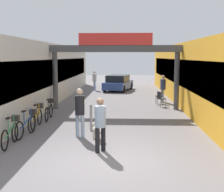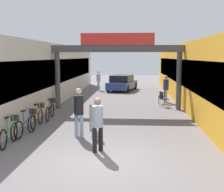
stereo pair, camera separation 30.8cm
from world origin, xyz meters
TOP-DOWN VIEW (x-y plane):
  - ground_plane at (0.00, 0.00)m, footprint 80.00×80.00m
  - storefront_left at (-5.09, 11.00)m, footprint 3.00×26.00m
  - storefront_right at (5.09, 11.00)m, footprint 3.00×26.00m
  - arcade_sign_gateway at (0.00, 8.51)m, footprint 7.40×0.47m
  - pedestrian_with_dog at (-1.09, 2.39)m, footprint 0.47×0.47m
  - pedestrian_companion at (-0.21, 0.69)m, footprint 0.48×0.48m
  - pedestrian_carrying_crate at (2.94, 11.29)m, footprint 0.43×0.43m
  - pedestrian_elderly_walking at (-2.10, 18.00)m, footprint 0.42×0.42m
  - dog_on_leash at (-0.43, 2.09)m, footprint 0.54×0.83m
  - bicycle_green_nearest at (-3.20, 1.28)m, footprint 0.46×1.69m
  - bicycle_blue_second at (-3.07, 2.53)m, footprint 0.46×1.68m
  - bicycle_orange_third at (-3.11, 3.98)m, footprint 0.46×1.69m
  - bicycle_black_farthest at (-2.99, 5.57)m, footprint 0.46×1.69m
  - bollard_post_metal at (-0.80, 3.41)m, footprint 0.10×0.10m
  - cafe_chair_black_nearer at (2.59, 9.41)m, footprint 0.52×0.52m
  - cafe_chair_black_farther at (2.70, 10.61)m, footprint 0.40×0.40m
  - parked_car_blue at (-0.07, 17.96)m, footprint 2.62×4.29m

SIDE VIEW (x-z plane):
  - ground_plane at x=0.00m, z-range 0.00..0.00m
  - dog_on_leash at x=-0.43m, z-range 0.08..0.66m
  - bicycle_green_nearest at x=-3.20m, z-range -0.05..0.93m
  - bicycle_blue_second at x=-3.07m, z-range -0.05..0.93m
  - bicycle_orange_third at x=-3.11m, z-range -0.05..0.93m
  - bicycle_black_farthest at x=-2.99m, z-range -0.05..0.93m
  - bollard_post_metal at x=-0.80m, z-range 0.01..1.06m
  - cafe_chair_black_nearer at x=2.59m, z-range 0.10..0.99m
  - cafe_chair_black_farther at x=2.70m, z-range 0.10..0.99m
  - parked_car_blue at x=-0.07m, z-range -0.02..1.31m
  - pedestrian_elderly_walking at x=-2.10m, z-range 0.12..1.78m
  - pedestrian_companion at x=-0.21m, z-range 0.12..1.79m
  - pedestrian_carrying_crate at x=2.94m, z-range 0.13..1.85m
  - pedestrian_with_dog at x=-1.09m, z-range 0.14..1.91m
  - storefront_left at x=-5.09m, z-range 0.00..3.65m
  - storefront_right at x=5.09m, z-range 0.00..3.65m
  - arcade_sign_gateway at x=0.00m, z-range 0.87..5.02m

